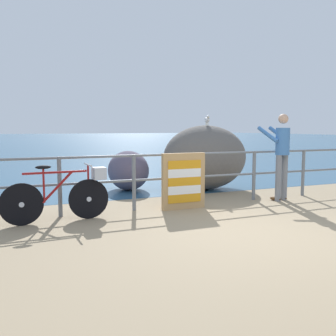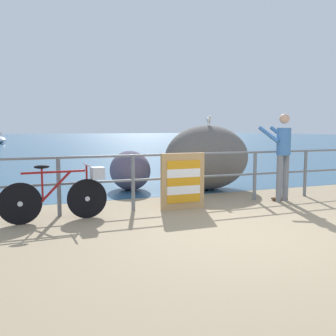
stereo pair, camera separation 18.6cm
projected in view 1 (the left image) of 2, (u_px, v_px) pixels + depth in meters
name	position (u px, v px, depth m)	size (l,w,h in m)	color
ground_plane	(70.00, 152.00, 23.74)	(120.00, 120.00, 0.10)	#937F60
sea_surface	(40.00, 139.00, 49.60)	(120.00, 90.00, 0.01)	#2D5675
promenade_railing	(198.00, 173.00, 7.27)	(7.90, 0.07, 1.02)	slate
bicycle	(66.00, 193.00, 5.99)	(1.70, 0.48, 0.92)	black
person_at_railing	(281.00, 153.00, 7.64)	(0.55, 0.67, 1.78)	slate
folded_deckchair_stack	(184.00, 181.00, 6.88)	(0.84, 0.10, 1.04)	tan
breakwater_boulder_main	(205.00, 157.00, 9.08)	(2.13, 1.46, 1.56)	#605B56
breakwater_boulder_left	(128.00, 170.00, 9.01)	(0.96, 1.24, 0.95)	#574E61
seagull	(207.00, 119.00, 8.92)	(0.19, 0.34, 0.23)	gold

